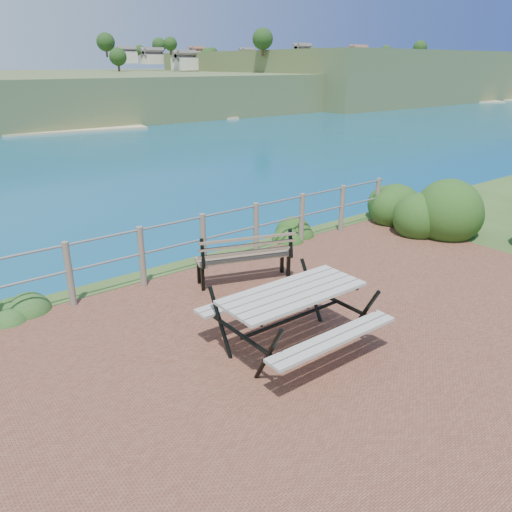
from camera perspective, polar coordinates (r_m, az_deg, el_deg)
The scene contains 9 objects.
ground at distance 6.52m, azimuth 10.27°, elevation -10.60°, with size 10.00×7.00×0.12m, color brown.
safety_railing at distance 8.62m, azimuth -6.06°, elevation 1.94°, with size 9.40×0.10×1.00m.
distant_bay at distance 272.00m, azimuth 3.12°, elevation 20.11°, with size 290.00×232.36×24.00m.
picnic_table at distance 6.25m, azimuth 4.19°, elevation -6.52°, with size 1.84×1.59×0.78m.
park_bench at distance 8.08m, azimuth -1.41°, elevation 0.82°, with size 1.62×0.89×0.89m.
shrub_right_front at distance 11.24m, azimuth 19.47°, elevation 2.35°, with size 1.46×1.46×2.07m, color #1E4916.
shrub_right_edge at distance 12.10m, azimuth 15.08°, elevation 4.14°, with size 1.02×1.02×1.46m, color #1E4916.
shrub_lip_west at distance 8.07m, azimuth -25.17°, elevation -5.90°, with size 0.73×0.73×0.46m, color #1D4C1C.
shrub_lip_east at distance 10.41m, azimuth 3.79°, elevation 2.09°, with size 0.81×0.81×0.57m, color #1E4916.
Camera 1 is at (-4.24, -3.61, 3.40)m, focal length 35.00 mm.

